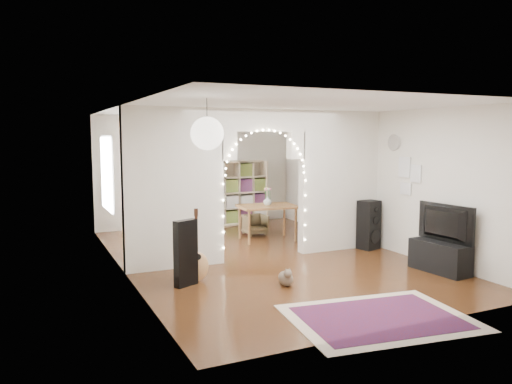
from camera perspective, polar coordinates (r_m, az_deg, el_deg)
name	(u,v)px	position (r m, az deg, el deg)	size (l,w,h in m)	color
floor	(263,257)	(9.26, 0.77, -7.47)	(7.50, 7.50, 0.00)	black
ceiling	(263,109)	(9.00, 0.79, 9.46)	(5.00, 7.50, 0.02)	white
wall_back	(197,171)	(12.50, -6.72, 2.37)	(5.00, 0.02, 2.70)	silver
wall_front	(406,213)	(5.91, 16.81, -2.33)	(5.00, 0.02, 2.70)	silver
wall_left	(122,191)	(8.26, -15.03, 0.14)	(0.02, 7.50, 2.70)	silver
wall_right	(374,179)	(10.36, 13.34, 1.42)	(0.02, 7.50, 2.70)	silver
divider_wall	(263,180)	(9.02, 0.78, 1.35)	(5.00, 0.20, 2.70)	silver
fairy_lights	(266,174)	(8.90, 1.15, 2.09)	(1.64, 0.04, 1.60)	#FFEABF
window	(107,174)	(10.02, -16.68, 2.02)	(0.04, 1.20, 1.40)	white
wall_clock	(394,142)	(9.85, 15.53, 5.48)	(0.31, 0.31, 0.03)	white
picture_frames	(408,176)	(9.57, 16.97, 1.82)	(0.02, 0.50, 0.70)	white
paper_lantern	(207,134)	(6.04, -5.60, 6.67)	(0.40, 0.40, 0.40)	white
ceiling_fan	(222,128)	(10.83, -3.85, 7.34)	(1.10, 1.10, 0.30)	gold
area_rug	(379,318)	(6.46, 13.91, -13.80)	(2.17, 1.63, 0.02)	maroon
guitar_case	(186,253)	(7.51, -8.04, -6.92)	(0.38, 0.13, 0.99)	black
acoustic_guitar	(197,255)	(7.71, -6.81, -7.15)	(0.40, 0.21, 0.96)	#B27647
tabby_cat	(286,278)	(7.53, 3.44, -9.76)	(0.27, 0.46, 0.30)	brown
floor_speaker	(369,225)	(10.09, 12.76, -3.69)	(0.44, 0.41, 0.96)	black
media_console	(440,257)	(8.77, 20.26, -6.98)	(0.40, 1.00, 0.50)	black
tv	(441,223)	(8.66, 20.41, -3.37)	(1.07, 0.14, 0.62)	black
bookcase	(237,192)	(12.66, -2.18, -0.04)	(1.56, 0.40, 1.60)	#CCB594
dining_table	(267,209)	(10.64, 1.32, -1.91)	(1.27, 0.92, 0.76)	brown
flower_vase	(267,201)	(10.62, 1.32, -1.01)	(0.18, 0.18, 0.19)	white
dining_chair_left	(160,226)	(11.45, -10.90, -3.79)	(0.46, 0.47, 0.43)	#4C3D26
dining_chair_right	(255,225)	(11.29, -0.12, -3.76)	(0.49, 0.50, 0.46)	#4C3D26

